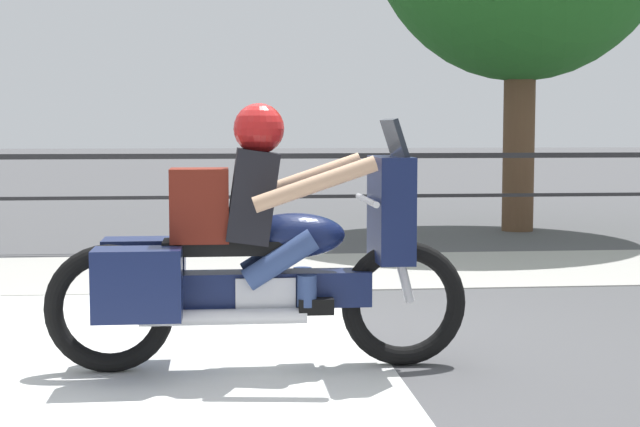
% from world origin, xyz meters
% --- Properties ---
extents(ground_plane, '(120.00, 120.00, 0.00)m').
position_xyz_m(ground_plane, '(0.00, 0.00, 0.00)').
color(ground_plane, '#4C4C4F').
extents(sidewalk_band, '(44.00, 2.40, 0.01)m').
position_xyz_m(sidewalk_band, '(0.00, 3.40, 0.01)').
color(sidewalk_band, '#A8A59E').
rests_on(sidewalk_band, ground).
extents(crosswalk_band, '(3.77, 6.00, 0.01)m').
position_xyz_m(crosswalk_band, '(-1.17, -0.20, 0.00)').
color(crosswalk_band, silver).
rests_on(crosswalk_band, ground).
extents(fence_railing, '(36.00, 0.05, 1.10)m').
position_xyz_m(fence_railing, '(0.00, 5.13, 0.87)').
color(fence_railing, '#232326').
rests_on(fence_railing, ground).
extents(motorcycle, '(2.43, 0.76, 1.53)m').
position_xyz_m(motorcycle, '(-0.09, -0.44, 0.69)').
color(motorcycle, black).
rests_on(motorcycle, ground).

